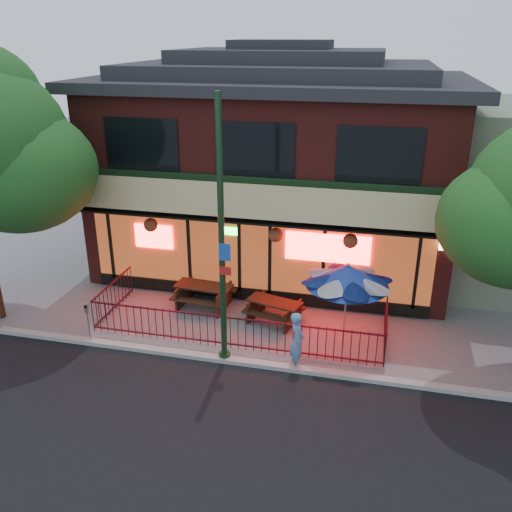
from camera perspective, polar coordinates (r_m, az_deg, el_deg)
The scene contains 10 objects.
ground at distance 15.28m, azimuth -2.89°, elevation -10.00°, with size 80.00×80.00×0.00m, color gray.
curb at distance 14.84m, azimuth -3.43°, elevation -10.80°, with size 80.00×0.25×0.12m, color #999993.
restaurant_building at distance 20.24m, azimuth 2.48°, elevation 10.82°, with size 12.96×9.49×8.05m.
patio_fence at distance 15.37m, azimuth -2.42°, elevation -7.03°, with size 8.44×2.62×1.00m.
street_light at distance 13.49m, azimuth -3.61°, elevation 0.47°, with size 0.43×0.32×7.00m.
picnic_table_left at distance 17.43m, azimuth -5.52°, elevation -3.84°, with size 1.89×1.50×0.77m.
picnic_table_right at distance 16.52m, azimuth 1.94°, elevation -5.48°, with size 1.90×1.63×0.69m.
patio_umbrella at distance 14.67m, azimuth 9.62°, elevation -2.06°, with size 2.24×2.24×2.56m.
pedestrian at distance 14.20m, azimuth 4.35°, elevation -8.91°, with size 0.59×0.39×1.63m, color #5B84B6.
parking_meter_near at distance 15.90m, azimuth -17.30°, elevation -6.13°, with size 0.13×0.12×1.26m.
Camera 1 is at (3.67, -12.37, 8.18)m, focal length 38.00 mm.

